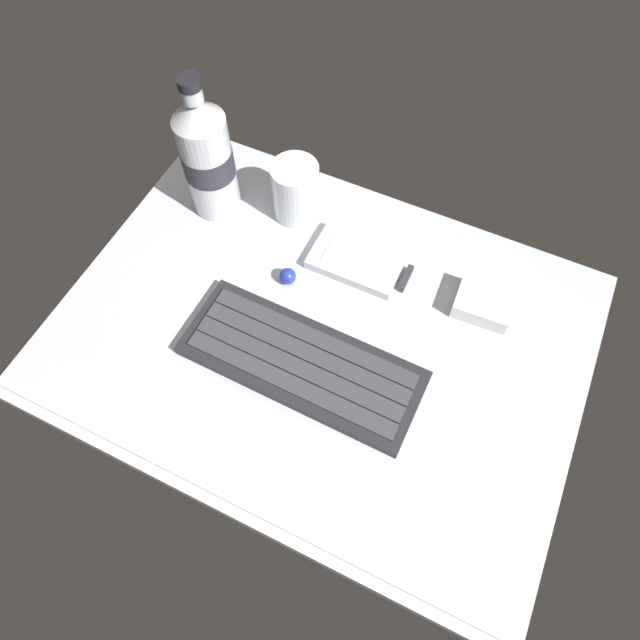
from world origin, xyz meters
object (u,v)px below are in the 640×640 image
object	(u,v)px
water_bottle	(207,157)
juice_cup	(296,193)
keyboard	(302,362)
trackball_mouse	(288,276)
handheld_device	(362,261)
charger_block	(483,303)

from	to	relation	value
water_bottle	juice_cup	bearing A→B (deg)	18.35
keyboard	juice_cup	size ratio (longest dim) A/B	3.44
juice_cup	trackball_mouse	xyz separation A→B (cm)	(4.16, -10.91, -2.81)
keyboard	handheld_device	bearing A→B (deg)	87.73
trackball_mouse	keyboard	bearing A→B (deg)	-55.10
water_bottle	keyboard	bearing A→B (deg)	-38.50
water_bottle	charger_block	size ratio (longest dim) A/B	2.97
juice_cup	water_bottle	size ratio (longest dim) A/B	0.41
keyboard	handheld_device	xyz separation A→B (cm)	(0.65, 16.54, -0.08)
juice_cup	charger_block	world-z (taller)	juice_cup
keyboard	juice_cup	xyz separation A→B (cm)	(-11.16, 20.95, 3.10)
juice_cup	water_bottle	bearing A→B (deg)	-161.65
keyboard	juice_cup	world-z (taller)	juice_cup
water_bottle	trackball_mouse	world-z (taller)	water_bottle
keyboard	water_bottle	world-z (taller)	water_bottle
juice_cup	trackball_mouse	bearing A→B (deg)	-69.15
keyboard	water_bottle	bearing A→B (deg)	141.50
handheld_device	charger_block	world-z (taller)	charger_block
juice_cup	charger_block	size ratio (longest dim) A/B	1.21
juice_cup	trackball_mouse	world-z (taller)	juice_cup
keyboard	handheld_device	size ratio (longest dim) A/B	2.28
water_bottle	trackball_mouse	xyz separation A→B (cm)	(14.87, -7.36, -7.91)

